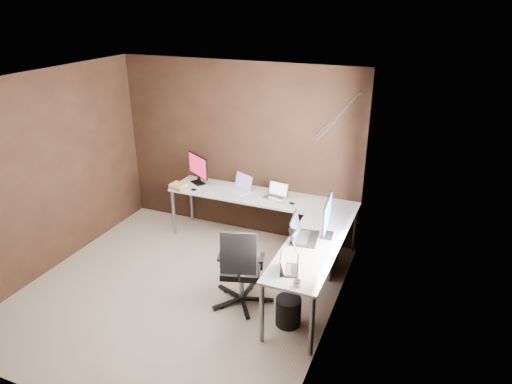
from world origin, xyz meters
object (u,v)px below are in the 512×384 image
monitor_right (327,215)px  laptop_white (241,187)px  book_stack (179,186)px  desk_lamp (294,250)px  laptop_black_big (301,234)px  laptop_silver (276,194)px  laptop_black_small (287,267)px  monitor_left (198,168)px  wastebasket (288,311)px  office_chair (241,282)px  drawer_pedestal (320,248)px

monitor_right → laptop_white: (-1.46, 0.85, -0.21)m
book_stack → desk_lamp: (2.24, -1.59, 0.31)m
laptop_white → book_stack: 0.90m
laptop_black_big → laptop_silver: bearing=26.5°
monitor_right → laptop_silver: monitor_right is taller
laptop_black_small → desk_lamp: size_ratio=0.54×
monitor_left → desk_lamp: 2.79m
laptop_white → wastebasket: size_ratio=1.27×
laptop_black_small → office_chair: size_ratio=0.29×
monitor_right → desk_lamp: size_ratio=1.02×
laptop_silver → laptop_black_small: size_ratio=1.16×
laptop_black_big → laptop_white: bearing=42.7°
drawer_pedestal → laptop_white: size_ratio=1.48×
monitor_right → book_stack: monitor_right is taller
desk_lamp → wastebasket: size_ratio=1.71×
drawer_pedestal → office_chair: size_ratio=0.60×
monitor_left → monitor_right: bearing=9.5°
laptop_white → office_chair: office_chair is taller
office_chair → wastebasket: office_chair is taller
drawer_pedestal → laptop_white: (-1.30, 0.42, 0.48)m
desk_lamp → laptop_black_small: bearing=134.6°
book_stack → laptop_black_small: bearing=-34.1°
laptop_white → laptop_silver: size_ratio=1.20×
drawer_pedestal → laptop_silver: laptop_silver is taller
wastebasket → laptop_silver: bearing=114.5°
laptop_silver → office_chair: bearing=-75.2°
desk_lamp → office_chair: 1.13m
desk_lamp → wastebasket: (-0.11, 0.24, -0.91)m
laptop_silver → drawer_pedestal: bearing=-16.2°
drawer_pedestal → desk_lamp: 1.63m
laptop_black_small → monitor_right: bearing=-28.0°
laptop_white → laptop_black_small: bearing=-27.3°
laptop_black_small → desk_lamp: 0.35m
laptop_black_small → desk_lamp: (0.11, -0.14, 0.30)m
desk_lamp → monitor_right: bearing=92.9°
monitor_right → wastebasket: monitor_right is taller
monitor_left → drawer_pedestal: bearing=19.1°
office_chair → laptop_silver: bearing=77.4°
book_stack → wastebasket: book_stack is taller
monitor_right → office_chair: bearing=123.2°
laptop_white → book_stack: laptop_white is taller
monitor_left → wastebasket: (1.96, -1.64, -0.81)m
laptop_white → laptop_black_big: laptop_black_big is taller
laptop_white → laptop_silver: (0.56, -0.04, -0.00)m
office_chair → book_stack: bearing=124.6°
laptop_black_big → laptop_black_small: 0.70m
monitor_right → laptop_silver: (-0.90, 0.80, -0.21)m
laptop_black_big → book_stack: bearing=62.8°
laptop_black_big → office_chair: bearing=123.3°
monitor_left → laptop_silver: (1.24, -0.06, -0.20)m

